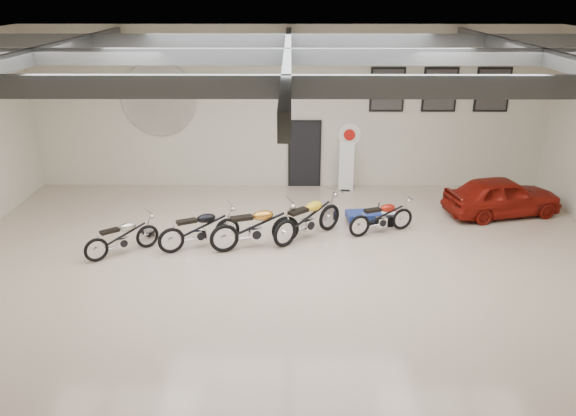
{
  "coord_description": "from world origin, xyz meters",
  "views": [
    {
      "loc": [
        0.06,
        -11.24,
        6.03
      ],
      "look_at": [
        0.0,
        1.2,
        1.1
      ],
      "focal_mm": 35.0,
      "sensor_mm": 36.0,
      "label": 1
    }
  ],
  "objects_px": {
    "motorcycle_black": "(199,228)",
    "go_kart": "(376,212)",
    "motorcycle_red": "(382,216)",
    "vintage_car": "(502,196)",
    "motorcycle_yellow": "(308,217)",
    "motorcycle_silver": "(122,236)",
    "banner_stand": "(346,165)",
    "motorcycle_gold": "(255,226)"
  },
  "relations": [
    {
      "from": "banner_stand",
      "to": "motorcycle_silver",
      "type": "bearing_deg",
      "value": -134.17
    },
    {
      "from": "motorcycle_black",
      "to": "vintage_car",
      "type": "bearing_deg",
      "value": -10.18
    },
    {
      "from": "go_kart",
      "to": "motorcycle_silver",
      "type": "bearing_deg",
      "value": -169.7
    },
    {
      "from": "motorcycle_red",
      "to": "go_kart",
      "type": "xyz_separation_m",
      "value": [
        -0.03,
        0.7,
        -0.18
      ]
    },
    {
      "from": "motorcycle_black",
      "to": "go_kart",
      "type": "bearing_deg",
      "value": -5.89
    },
    {
      "from": "motorcycle_gold",
      "to": "banner_stand",
      "type": "bearing_deg",
      "value": 38.42
    },
    {
      "from": "vintage_car",
      "to": "motorcycle_gold",
      "type": "bearing_deg",
      "value": 94.68
    },
    {
      "from": "motorcycle_black",
      "to": "motorcycle_red",
      "type": "bearing_deg",
      "value": -14.08
    },
    {
      "from": "motorcycle_yellow",
      "to": "vintage_car",
      "type": "bearing_deg",
      "value": -24.91
    },
    {
      "from": "banner_stand",
      "to": "motorcycle_gold",
      "type": "height_order",
      "value": "banner_stand"
    },
    {
      "from": "motorcycle_silver",
      "to": "motorcycle_red",
      "type": "bearing_deg",
      "value": -25.78
    },
    {
      "from": "banner_stand",
      "to": "motorcycle_red",
      "type": "relative_size",
      "value": 0.92
    },
    {
      "from": "motorcycle_red",
      "to": "go_kart",
      "type": "relative_size",
      "value": 1.11
    },
    {
      "from": "banner_stand",
      "to": "go_kart",
      "type": "distance_m",
      "value": 2.71
    },
    {
      "from": "motorcycle_silver",
      "to": "go_kart",
      "type": "relative_size",
      "value": 1.11
    },
    {
      "from": "motorcycle_gold",
      "to": "vintage_car",
      "type": "xyz_separation_m",
      "value": [
        6.8,
        2.19,
        -0.02
      ]
    },
    {
      "from": "go_kart",
      "to": "motorcycle_yellow",
      "type": "bearing_deg",
      "value": -158.62
    },
    {
      "from": "banner_stand",
      "to": "motorcycle_gold",
      "type": "bearing_deg",
      "value": -114.45
    },
    {
      "from": "motorcycle_silver",
      "to": "vintage_car",
      "type": "relative_size",
      "value": 0.56
    },
    {
      "from": "motorcycle_black",
      "to": "motorcycle_red",
      "type": "xyz_separation_m",
      "value": [
        4.59,
        0.91,
        -0.05
      ]
    },
    {
      "from": "motorcycle_yellow",
      "to": "vintage_car",
      "type": "distance_m",
      "value": 5.73
    },
    {
      "from": "motorcycle_black",
      "to": "motorcycle_gold",
      "type": "height_order",
      "value": "motorcycle_gold"
    },
    {
      "from": "motorcycle_gold",
      "to": "motorcycle_red",
      "type": "distance_m",
      "value": 3.35
    },
    {
      "from": "go_kart",
      "to": "vintage_car",
      "type": "height_order",
      "value": "vintage_car"
    },
    {
      "from": "motorcycle_black",
      "to": "vintage_car",
      "type": "xyz_separation_m",
      "value": [
        8.17,
        2.21,
        0.03
      ]
    },
    {
      "from": "motorcycle_yellow",
      "to": "vintage_car",
      "type": "xyz_separation_m",
      "value": [
        5.5,
        1.62,
        -0.02
      ]
    },
    {
      "from": "vintage_car",
      "to": "motorcycle_red",
      "type": "bearing_deg",
      "value": 96.77
    },
    {
      "from": "motorcycle_yellow",
      "to": "motorcycle_red",
      "type": "height_order",
      "value": "motorcycle_yellow"
    },
    {
      "from": "banner_stand",
      "to": "motorcycle_yellow",
      "type": "relative_size",
      "value": 0.76
    },
    {
      "from": "banner_stand",
      "to": "motorcycle_silver",
      "type": "relative_size",
      "value": 0.93
    },
    {
      "from": "motorcycle_silver",
      "to": "motorcycle_black",
      "type": "xyz_separation_m",
      "value": [
        1.8,
        0.37,
        0.06
      ]
    },
    {
      "from": "motorcycle_gold",
      "to": "motorcycle_yellow",
      "type": "bearing_deg",
      "value": 3.97
    },
    {
      "from": "motorcycle_gold",
      "to": "motorcycle_red",
      "type": "xyz_separation_m",
      "value": [
        3.23,
        0.89,
        -0.11
      ]
    },
    {
      "from": "go_kart",
      "to": "motorcycle_red",
      "type": "bearing_deg",
      "value": -94.48
    },
    {
      "from": "motorcycle_black",
      "to": "motorcycle_silver",
      "type": "bearing_deg",
      "value": 166.28
    },
    {
      "from": "motorcycle_silver",
      "to": "banner_stand",
      "type": "bearing_deg",
      "value": 1.21
    },
    {
      "from": "motorcycle_red",
      "to": "go_kart",
      "type": "bearing_deg",
      "value": 70.62
    },
    {
      "from": "motorcycle_silver",
      "to": "motorcycle_black",
      "type": "relative_size",
      "value": 0.9
    },
    {
      "from": "motorcycle_silver",
      "to": "go_kart",
      "type": "bearing_deg",
      "value": -19.85
    },
    {
      "from": "banner_stand",
      "to": "vintage_car",
      "type": "distance_m",
      "value": 4.65
    },
    {
      "from": "banner_stand",
      "to": "vintage_car",
      "type": "height_order",
      "value": "banner_stand"
    },
    {
      "from": "motorcycle_red",
      "to": "vintage_car",
      "type": "relative_size",
      "value": 0.56
    }
  ]
}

